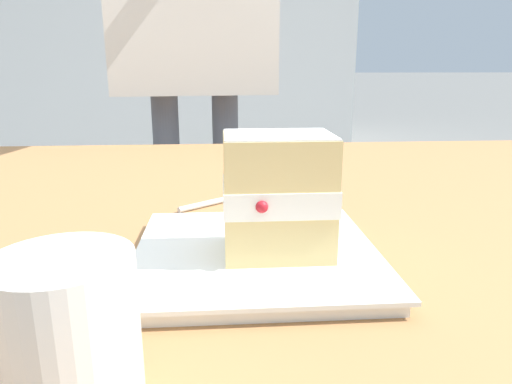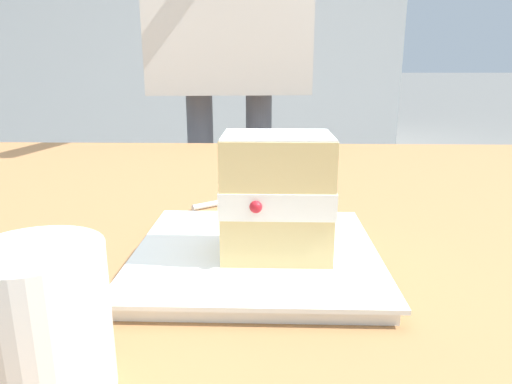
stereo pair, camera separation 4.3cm
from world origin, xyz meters
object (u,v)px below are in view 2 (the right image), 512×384
dessert_fork (253,196)px  coffee_cup (42,322)px  cake_slice (277,195)px  parked_car_far (13,71)px  patio_table (255,265)px  dessert_plate (256,255)px

dessert_fork → coffee_cup: (-0.10, -0.41, 0.04)m
cake_slice → coffee_cup: 0.23m
dessert_fork → parked_car_far: parked_car_far is taller
patio_table → dessert_fork: dessert_fork is taller
patio_table → cake_slice: size_ratio=13.91×
cake_slice → dessert_plate: bearing=152.8°
cake_slice → dessert_fork: (-0.03, 0.23, -0.07)m
cake_slice → parked_car_far: bearing=119.5°
patio_table → parked_car_far: parked_car_far is taller
dessert_fork → coffee_cup: coffee_cup is taller
parked_car_far → cake_slice: bearing=-60.5°
patio_table → parked_car_far: 19.92m
patio_table → dessert_fork: size_ratio=10.75×
dessert_plate → cake_slice: (0.02, -0.01, 0.06)m
cake_slice → dessert_fork: bearing=97.5°
cake_slice → parked_car_far: size_ratio=0.02×
patio_table → cake_slice: (0.03, -0.19, 0.16)m
coffee_cup → patio_table: bearing=73.5°
cake_slice → parked_car_far: 20.09m
cake_slice → dessert_fork: 0.25m
dessert_fork → cake_slice: bearing=-82.5°
coffee_cup → parked_car_far: bearing=118.9°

